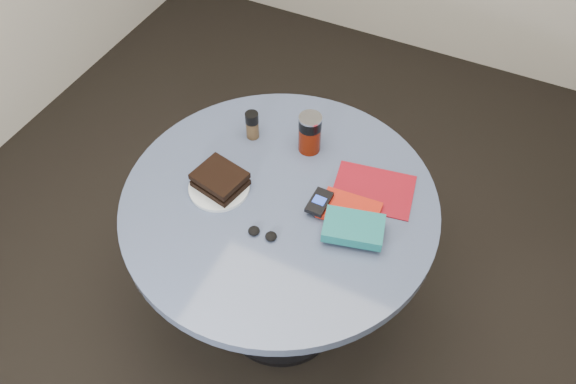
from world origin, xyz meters
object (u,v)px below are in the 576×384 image
at_px(novel, 354,228).
at_px(mp3_player, 319,202).
at_px(soda_can, 310,133).
at_px(headphones, 262,234).
at_px(sandwich, 220,179).
at_px(magazine, 373,190).
at_px(red_book, 349,210).
at_px(pepper_grinder, 252,125).
at_px(plate, 219,187).
at_px(table, 280,229).

xyz_separation_m(novel, mp3_player, (-0.13, 0.05, -0.01)).
bearing_deg(soda_can, headphones, -86.37).
bearing_deg(sandwich, novel, 1.37).
relative_size(novel, mp3_player, 1.78).
relative_size(sandwich, magazine, 0.69).
distance_m(red_book, mp3_player, 0.10).
height_order(pepper_grinder, mp3_player, pepper_grinder).
height_order(plate, novel, novel).
relative_size(table, sandwich, 5.84).
xyz_separation_m(plate, novel, (0.45, 0.02, 0.03)).
bearing_deg(headphones, magazine, 52.72).
bearing_deg(mp3_player, pepper_grinder, 150.78).
distance_m(plate, pepper_grinder, 0.26).
bearing_deg(headphones, soda_can, 93.63).
bearing_deg(red_book, magazine, 68.68).
xyz_separation_m(pepper_grinder, headphones, (0.22, -0.36, -0.04)).
bearing_deg(table, sandwich, -168.27).
bearing_deg(soda_can, novel, -45.39).
height_order(plate, red_book, red_book).
relative_size(plate, red_book, 1.08).
relative_size(plate, novel, 1.10).
height_order(sandwich, soda_can, soda_can).
bearing_deg(soda_can, red_book, -40.88).
bearing_deg(pepper_grinder, novel, -27.07).
bearing_deg(plate, novel, 2.25).
bearing_deg(pepper_grinder, table, -45.33).
height_order(plate, sandwich, sandwich).
height_order(table, pepper_grinder, pepper_grinder).
distance_m(plate, mp3_player, 0.32).
distance_m(pepper_grinder, red_book, 0.45).
relative_size(plate, sandwich, 1.13).
distance_m(sandwich, headphones, 0.23).
relative_size(pepper_grinder, headphones, 1.12).
distance_m(sandwich, magazine, 0.49).
xyz_separation_m(magazine, mp3_player, (-0.13, -0.14, 0.03)).
relative_size(pepper_grinder, red_book, 0.58).
distance_m(sandwich, pepper_grinder, 0.25).
bearing_deg(novel, soda_can, 120.83).
bearing_deg(mp3_player, table, -169.58).
xyz_separation_m(novel, headphones, (-0.24, -0.12, -0.03)).
height_order(table, plate, plate).
bearing_deg(headphones, red_book, 44.13).
relative_size(soda_can, mp3_player, 1.45).
bearing_deg(red_book, table, -171.92).
xyz_separation_m(plate, red_book, (0.41, 0.09, 0.01)).
height_order(magazine, red_book, red_book).
height_order(soda_can, mp3_player, soda_can).
bearing_deg(pepper_grinder, soda_can, 8.99).
relative_size(sandwich, novel, 0.97).
relative_size(soda_can, red_book, 0.79).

